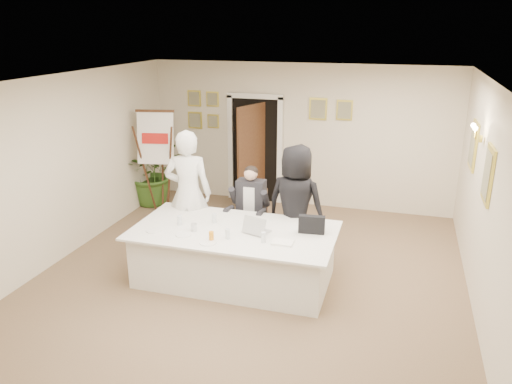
{
  "coord_description": "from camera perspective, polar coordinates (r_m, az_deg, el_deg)",
  "views": [
    {
      "loc": [
        1.93,
        -5.97,
        3.49
      ],
      "look_at": [
        -0.03,
        0.6,
        1.17
      ],
      "focal_mm": 35.0,
      "sensor_mm": 36.0,
      "label": 1
    }
  ],
  "objects": [
    {
      "name": "conference_table",
      "position": [
        7.11,
        -2.48,
        -7.15
      ],
      "size": [
        2.82,
        1.5,
        0.78
      ],
      "color": "white",
      "rests_on": "floor"
    },
    {
      "name": "doorway",
      "position": [
        10.01,
        -0.24,
        4.53
      ],
      "size": [
        1.14,
        0.86,
        2.2
      ],
      "color": "black",
      "rests_on": "floor"
    },
    {
      "name": "pictures_right_wall",
      "position": [
        7.45,
        24.17,
        3.52
      ],
      "size": [
        0.06,
        2.2,
        0.8
      ],
      "primitive_type": null,
      "color": "#E1D24C",
      "rests_on": "wall_right"
    },
    {
      "name": "wall_left",
      "position": [
        8.02,
        -22.13,
        2.17
      ],
      "size": [
        0.1,
        7.0,
        2.8
      ],
      "primitive_type": "cube",
      "color": "beige",
      "rests_on": "floor"
    },
    {
      "name": "glass_a",
      "position": [
        7.16,
        -8.74,
        -3.22
      ],
      "size": [
        0.08,
        0.08,
        0.14
      ],
      "primitive_type": "cylinder",
      "rotation": [
        0.0,
        0.0,
        0.18
      ],
      "color": "silver",
      "rests_on": "conference_table"
    },
    {
      "name": "glass_b",
      "position": [
        6.65,
        -3.28,
        -4.81
      ],
      "size": [
        0.07,
        0.07,
        0.14
      ],
      "primitive_type": "cylinder",
      "rotation": [
        0.0,
        0.0,
        -0.25
      ],
      "color": "silver",
      "rests_on": "conference_table"
    },
    {
      "name": "ceiling",
      "position": [
        6.31,
        -1.34,
        12.4
      ],
      "size": [
        6.0,
        7.0,
        0.02
      ],
      "primitive_type": "cube",
      "color": "white",
      "rests_on": "wall_back"
    },
    {
      "name": "glass_c",
      "position": [
        6.53,
        0.87,
        -5.2
      ],
      "size": [
        0.08,
        0.08,
        0.14
      ],
      "primitive_type": "cylinder",
      "rotation": [
        0.0,
        0.0,
        0.28
      ],
      "color": "silver",
      "rests_on": "conference_table"
    },
    {
      "name": "laptop_bag",
      "position": [
        6.83,
        6.38,
        -3.71
      ],
      "size": [
        0.37,
        0.13,
        0.25
      ],
      "primitive_type": "cube",
      "rotation": [
        0.0,
        0.0,
        0.1
      ],
      "color": "black",
      "rests_on": "conference_table"
    },
    {
      "name": "seated_man",
      "position": [
        7.92,
        -0.66,
        -1.89
      ],
      "size": [
        0.69,
        0.73,
        1.42
      ],
      "primitive_type": null,
      "rotation": [
        0.0,
        0.0,
        0.14
      ],
      "color": "black",
      "rests_on": "floor"
    },
    {
      "name": "steel_jug",
      "position": [
        6.93,
        -7.1,
        -4.04
      ],
      "size": [
        0.11,
        0.11,
        0.11
      ],
      "primitive_type": "cylinder",
      "rotation": [
        0.0,
        0.0,
        -0.27
      ],
      "color": "silver",
      "rests_on": "conference_table"
    },
    {
      "name": "pictures_back_wall",
      "position": [
        9.96,
        0.46,
        9.2
      ],
      "size": [
        3.4,
        0.06,
        0.8
      ],
      "primitive_type": null,
      "color": "#E1D24C",
      "rests_on": "wall_back"
    },
    {
      "name": "paper_stack",
      "position": [
        6.53,
        3.06,
        -5.79
      ],
      "size": [
        0.28,
        0.2,
        0.03
      ],
      "primitive_type": "cube",
      "rotation": [
        0.0,
        0.0,
        0.01
      ],
      "color": "white",
      "rests_on": "conference_table"
    },
    {
      "name": "wall_front",
      "position": [
        3.77,
        -18.41,
        -16.1
      ],
      "size": [
        6.0,
        0.1,
        2.8
      ],
      "primitive_type": "cube",
      "color": "beige",
      "rests_on": "floor"
    },
    {
      "name": "plate_left",
      "position": [
        7.04,
        -11.6,
        -4.34
      ],
      "size": [
        0.26,
        0.26,
        0.01
      ],
      "primitive_type": "cylinder",
      "rotation": [
        0.0,
        0.0,
        -0.22
      ],
      "color": "white",
      "rests_on": "conference_table"
    },
    {
      "name": "wall_back",
      "position": [
        9.89,
        4.99,
        6.4
      ],
      "size": [
        6.0,
        0.1,
        2.8
      ],
      "primitive_type": "cube",
      "color": "beige",
      "rests_on": "floor"
    },
    {
      "name": "oj_glass",
      "position": [
        6.6,
        -5.13,
        -5.06
      ],
      "size": [
        0.07,
        0.07,
        0.13
      ],
      "primitive_type": "cylinder",
      "rotation": [
        0.0,
        0.0,
        -0.03
      ],
      "color": "orange",
      "rests_on": "conference_table"
    },
    {
      "name": "standing_woman",
      "position": [
        7.47,
        4.55,
        -1.49
      ],
      "size": [
        0.98,
        0.72,
        1.84
      ],
      "primitive_type": "imported",
      "rotation": [
        0.0,
        0.0,
        2.98
      ],
      "color": "black",
      "rests_on": "floor"
    },
    {
      "name": "floor",
      "position": [
        7.18,
        -1.17,
        -10.41
      ],
      "size": [
        7.0,
        7.0,
        0.0
      ],
      "primitive_type": "plane",
      "color": "brown",
      "rests_on": "ground"
    },
    {
      "name": "plate_mid",
      "position": [
        6.84,
        -8.29,
        -4.85
      ],
      "size": [
        0.26,
        0.26,
        0.01
      ],
      "primitive_type": "cylinder",
      "rotation": [
        0.0,
        0.0,
        -0.26
      ],
      "color": "white",
      "rests_on": "conference_table"
    },
    {
      "name": "glass_d",
      "position": [
        7.18,
        -4.8,
        -3.0
      ],
      "size": [
        0.08,
        0.08,
        0.14
      ],
      "primitive_type": "cylinder",
      "rotation": [
        0.0,
        0.0,
        -0.22
      ],
      "color": "silver",
      "rests_on": "conference_table"
    },
    {
      "name": "wall_sconce",
      "position": [
        7.37,
        23.99,
        6.2
      ],
      "size": [
        0.2,
        0.3,
        0.24
      ],
      "primitive_type": null,
      "color": "#DAC645",
      "rests_on": "wall_right"
    },
    {
      "name": "plate_near",
      "position": [
        6.56,
        -5.51,
        -5.78
      ],
      "size": [
        0.28,
        0.28,
        0.01
      ],
      "primitive_type": "cylinder",
      "rotation": [
        0.0,
        0.0,
        -0.26
      ],
      "color": "white",
      "rests_on": "conference_table"
    },
    {
      "name": "potted_palm",
      "position": [
        10.23,
        -11.68,
        2.24
      ],
      "size": [
        1.52,
        1.44,
        1.32
      ],
      "primitive_type": "imported",
      "rotation": [
        0.0,
        0.0,
        0.44
      ],
      "color": "#31561C",
      "rests_on": "floor"
    },
    {
      "name": "standing_man",
      "position": [
        7.8,
        -7.74,
        -0.14
      ],
      "size": [
        0.81,
        0.62,
        1.99
      ],
      "primitive_type": "imported",
      "rotation": [
        0.0,
        0.0,
        3.35
      ],
      "color": "white",
      "rests_on": "floor"
    },
    {
      "name": "laptop",
      "position": [
        6.83,
        0.08,
        -3.49
      ],
      "size": [
        0.44,
        0.45,
        0.28
      ],
      "primitive_type": null,
      "rotation": [
        0.0,
        0.0,
        -0.29
      ],
      "color": "#B7BABC",
      "rests_on": "conference_table"
    },
    {
      "name": "flip_chart",
      "position": [
        9.71,
        -11.06,
        2.87
      ],
      "size": [
        0.71,
        0.5,
        1.96
      ],
      "color": "#361A11",
      "rests_on": "floor"
    },
    {
      "name": "wall_right",
      "position": [
        6.42,
        25.21,
        -2.19
      ],
      "size": [
        0.1,
        7.0,
        2.8
      ],
      "primitive_type": "cube",
      "color": "beige",
      "rests_on": "floor"
    }
  ]
}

